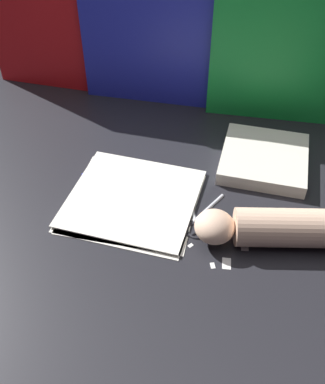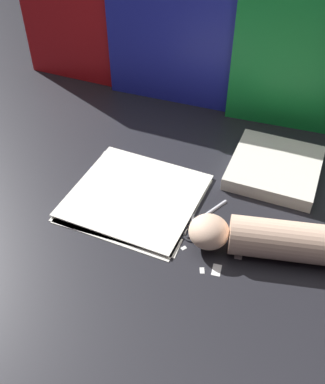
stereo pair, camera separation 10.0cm
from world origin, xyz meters
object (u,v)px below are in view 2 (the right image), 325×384
object	(u,v)px
paper_stack	(135,197)
hand_forearm	(267,238)
scissors	(192,224)
book_closed	(275,168)

from	to	relation	value
paper_stack	hand_forearm	world-z (taller)	hand_forearm
paper_stack	scissors	distance (m)	0.16
scissors	hand_forearm	xyz separation A→B (m)	(0.17, -0.01, 0.04)
paper_stack	scissors	xyz separation A→B (m)	(0.16, -0.03, -0.00)
book_closed	hand_forearm	distance (m)	0.27
paper_stack	hand_forearm	size ratio (longest dim) A/B	0.96
book_closed	hand_forearm	xyz separation A→B (m)	(0.04, -0.26, 0.02)
paper_stack	book_closed	size ratio (longest dim) A/B	1.35
hand_forearm	paper_stack	bearing A→B (deg)	173.10
hand_forearm	book_closed	bearing A→B (deg)	98.64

